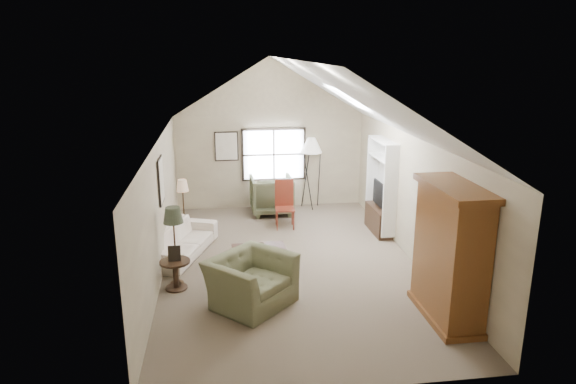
{
  "coord_description": "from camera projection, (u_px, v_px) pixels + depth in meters",
  "views": [
    {
      "loc": [
        -1.34,
        -9.45,
        4.19
      ],
      "look_at": [
        0.0,
        0.4,
        1.4
      ],
      "focal_mm": 32.0,
      "sensor_mm": 36.0,
      "label": 1
    }
  ],
  "objects": [
    {
      "name": "tan_lamp",
      "position": [
        184.0,
        207.0,
        11.76
      ],
      "size": [
        0.35,
        0.35,
        1.35
      ],
      "primitive_type": null,
      "rotation": [
        0.0,
        0.0,
        -0.34
      ],
      "color": "tan",
      "rests_on": "ground"
    },
    {
      "name": "room_shell",
      "position": [
        291.0,
        104.0,
        9.45
      ],
      "size": [
        5.01,
        8.01,
        4.0
      ],
      "color": "#6A5A4C",
      "rests_on": "ground"
    },
    {
      "name": "side_table",
      "position": [
        176.0,
        275.0,
        9.2
      ],
      "size": [
        0.69,
        0.69,
        0.54
      ],
      "primitive_type": "cylinder",
      "rotation": [
        0.0,
        0.0,
        -0.34
      ],
      "color": "#352415",
      "rests_on": "ground"
    },
    {
      "name": "media_console",
      "position": [
        379.0,
        220.0,
        12.06
      ],
      "size": [
        0.34,
        1.18,
        0.6
      ],
      "primitive_type": "cube",
      "color": "#382316",
      "rests_on": "ground"
    },
    {
      "name": "armchair_far",
      "position": [
        271.0,
        195.0,
        13.41
      ],
      "size": [
        1.08,
        1.11,
        0.99
      ],
      "primitive_type": "imported",
      "rotation": [
        0.0,
        0.0,
        3.16
      ],
      "color": "#586144",
      "rests_on": "ground"
    },
    {
      "name": "armoire",
      "position": [
        450.0,
        253.0,
        8.01
      ],
      "size": [
        0.6,
        1.5,
        2.2
      ],
      "primitive_type": "cube",
      "color": "brown",
      "rests_on": "ground"
    },
    {
      "name": "bowl",
      "position": [
        259.0,
        246.0,
        9.79
      ],
      "size": [
        0.25,
        0.25,
        0.06
      ],
      "primitive_type": "imported",
      "rotation": [
        0.0,
        0.0,
        0.03
      ],
      "color": "#352615",
      "rests_on": "coffee_table"
    },
    {
      "name": "wall_art",
      "position": [
        195.0,
        163.0,
        11.46
      ],
      "size": [
        1.97,
        3.71,
        0.88
      ],
      "color": "black",
      "rests_on": "room_shell"
    },
    {
      "name": "side_chair",
      "position": [
        285.0,
        205.0,
        12.27
      ],
      "size": [
        0.48,
        0.48,
        1.16
      ],
      "primitive_type": "cube",
      "rotation": [
        0.0,
        0.0,
        -0.06
      ],
      "color": "maroon",
      "rests_on": "ground"
    },
    {
      "name": "coffee_table",
      "position": [
        259.0,
        260.0,
        9.87
      ],
      "size": [
        1.03,
        0.59,
        0.52
      ],
      "primitive_type": "cube",
      "rotation": [
        0.0,
        0.0,
        0.03
      ],
      "color": "#3C2018",
      "rests_on": "ground"
    },
    {
      "name": "tv_alcove",
      "position": [
        381.0,
        185.0,
        11.84
      ],
      "size": [
        0.32,
        1.3,
        2.1
      ],
      "primitive_type": "cube",
      "color": "white",
      "rests_on": "ground"
    },
    {
      "name": "armchair_near",
      "position": [
        251.0,
        281.0,
        8.61
      ],
      "size": [
        1.72,
        1.72,
        0.84
      ],
      "primitive_type": "imported",
      "rotation": [
        0.0,
        0.0,
        0.79
      ],
      "color": "#646748",
      "rests_on": "ground"
    },
    {
      "name": "tripod_lamp",
      "position": [
        311.0,
        173.0,
        13.72
      ],
      "size": [
        0.73,
        0.73,
        1.95
      ],
      "primitive_type": null,
      "rotation": [
        0.0,
        0.0,
        0.35
      ],
      "color": "white",
      "rests_on": "ground"
    },
    {
      "name": "dark_lamp",
      "position": [
        175.0,
        246.0,
        9.26
      ],
      "size": [
        0.46,
        0.46,
        1.51
      ],
      "primitive_type": null,
      "rotation": [
        0.0,
        0.0,
        -0.34
      ],
      "color": "#262C1F",
      "rests_on": "ground"
    },
    {
      "name": "sofa",
      "position": [
        181.0,
        240.0,
        10.72
      ],
      "size": [
        1.52,
        2.32,
        0.63
      ],
      "primitive_type": "imported",
      "rotation": [
        0.0,
        0.0,
        1.23
      ],
      "color": "white",
      "rests_on": "ground"
    },
    {
      "name": "skylight",
      "position": [
        348.0,
        97.0,
        10.47
      ],
      "size": [
        0.8,
        1.2,
        0.52
      ],
      "primitive_type": null,
      "color": "white",
      "rests_on": "room_shell"
    },
    {
      "name": "window",
      "position": [
        274.0,
        154.0,
        13.72
      ],
      "size": [
        1.72,
        0.08,
        1.42
      ],
      "primitive_type": "cube",
      "color": "black",
      "rests_on": "room_shell"
    },
    {
      "name": "tv_panel",
      "position": [
        380.0,
        194.0,
        11.9
      ],
      "size": [
        0.05,
        0.9,
        0.55
      ],
      "primitive_type": "cube",
      "color": "black",
      "rests_on": "media_console"
    }
  ]
}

